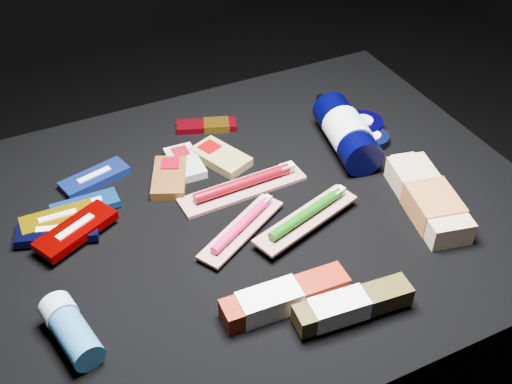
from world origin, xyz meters
name	(u,v)px	position (x,y,z in m)	size (l,w,h in m)	color
ground	(252,348)	(0.00, 0.00, 0.00)	(3.00, 3.00, 0.00)	black
cloth_table	(251,285)	(0.00, 0.00, 0.20)	(0.98, 0.78, 0.40)	black
luna_bar_0	(95,178)	(-0.22, 0.18, 0.41)	(0.13, 0.08, 0.02)	#1A34A1
luna_bar_1	(85,206)	(-0.26, 0.12, 0.41)	(0.11, 0.04, 0.01)	blue
luna_bar_2	(58,232)	(-0.31, 0.07, 0.41)	(0.14, 0.09, 0.02)	black
luna_bar_3	(58,219)	(-0.30, 0.10, 0.41)	(0.12, 0.05, 0.02)	#BA8E00
luna_bar_4	(76,231)	(-0.29, 0.05, 0.42)	(0.14, 0.11, 0.02)	#840000
clif_bar_0	(170,176)	(-0.10, 0.13, 0.41)	(0.10, 0.12, 0.02)	#563312
clif_bar_1	(184,162)	(-0.06, 0.16, 0.41)	(0.06, 0.10, 0.02)	#A8A8A1
clif_bar_2	(219,156)	(0.00, 0.15, 0.41)	(0.10, 0.12, 0.02)	olive
power_bar	(210,125)	(0.03, 0.25, 0.41)	(0.12, 0.07, 0.01)	maroon
lotion_bottle	(347,133)	(0.24, 0.07, 0.44)	(0.11, 0.24, 0.07)	black
cream_tin_upper	(363,125)	(0.30, 0.11, 0.41)	(0.08, 0.08, 0.02)	black
cream_tin_lower	(372,139)	(0.29, 0.07, 0.41)	(0.06, 0.06, 0.02)	black
bodywash_bottle	(428,200)	(0.27, -0.14, 0.42)	(0.11, 0.22, 0.04)	tan
deodorant_stick	(71,330)	(-0.34, -0.15, 0.42)	(0.07, 0.12, 0.05)	#286296
toothbrush_pack_0	(244,186)	(0.01, 0.05, 0.41)	(0.23, 0.06, 0.03)	#BAB3AD
toothbrush_pack_1	(242,226)	(-0.04, -0.05, 0.41)	(0.18, 0.13, 0.02)	beige
toothbrush_pack_2	(308,216)	(0.06, -0.08, 0.42)	(0.21, 0.11, 0.02)	#AEA9A3
toothpaste_carton_red	(280,299)	(-0.06, -0.22, 0.42)	(0.19, 0.05, 0.04)	maroon
toothpaste_carton_green	(348,306)	(0.02, -0.27, 0.42)	(0.18, 0.05, 0.03)	#392F0F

